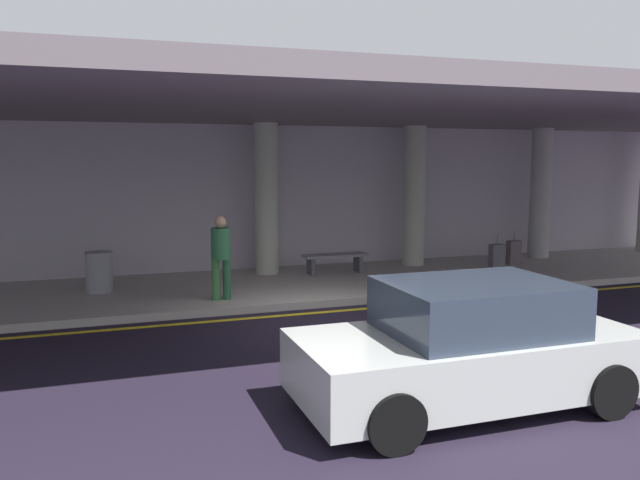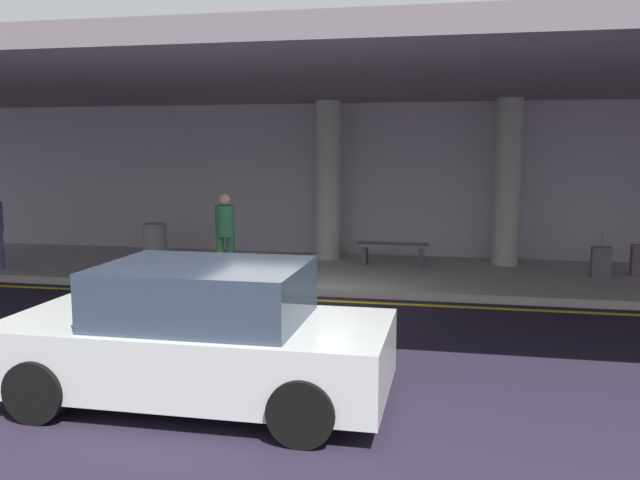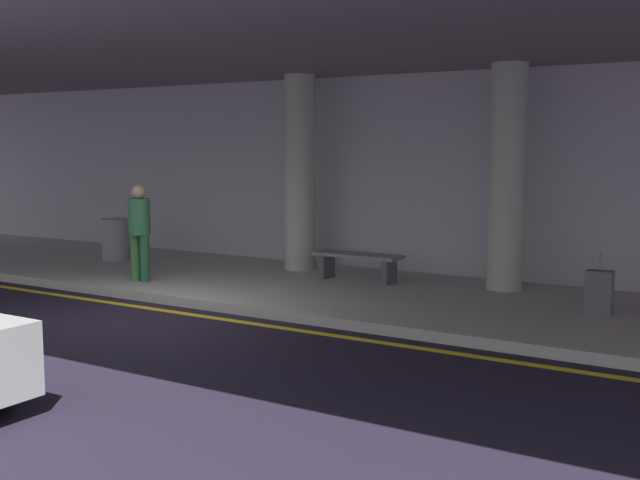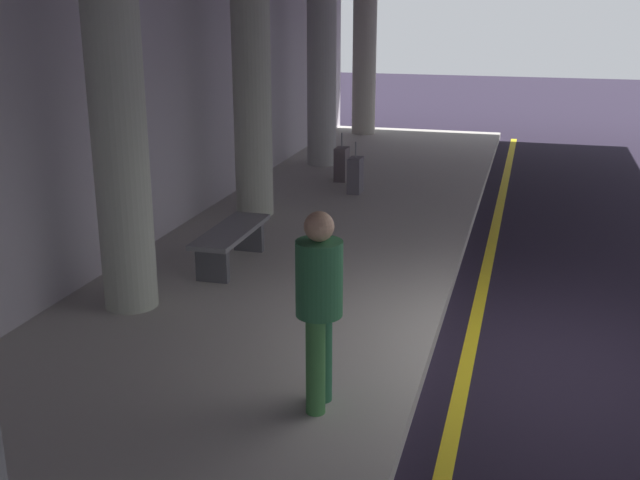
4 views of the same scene
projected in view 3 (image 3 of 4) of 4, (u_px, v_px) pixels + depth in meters
The scene contains 11 objects.
ground_plane at pixel (135, 319), 11.40m from camera, with size 60.00×60.00×0.00m, color black.
sidewalk at pixel (262, 283), 14.00m from camera, with size 26.00×4.20×0.15m, color #B3ADA5.
lane_stripe_yellow at pixel (167, 311), 11.95m from camera, with size 26.00×0.14×0.01m, color yellow.
support_column_far_left at pixel (300, 173), 14.83m from camera, with size 0.58×0.58×3.65m, color #AFB4A2.
support_column_left_mid at pixel (507, 178), 12.74m from camera, with size 0.58×0.58×3.65m, color #ADB09E.
ceiling_overhang at pixel (242, 57), 13.12m from camera, with size 28.00×13.20×0.30m, color slate.
terminal_back_wall at pixel (328, 175), 15.68m from camera, with size 26.00×0.30×3.80m, color #B6ADB9.
person_waiting_for_ride at pixel (139, 226), 13.59m from camera, with size 0.38×0.38×1.68m.
suitcase_upright_secondary at pixel (599, 293), 10.96m from camera, with size 0.36×0.22×0.90m.
bench_metal at pixel (357, 261), 13.71m from camera, with size 1.60×0.50×0.48m.
trash_bin_steel at pixel (115, 239), 16.22m from camera, with size 0.56×0.56×0.85m, color gray.
Camera 3 is at (8.17, -8.08, 2.49)m, focal length 44.33 mm.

